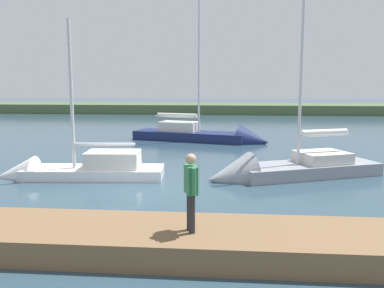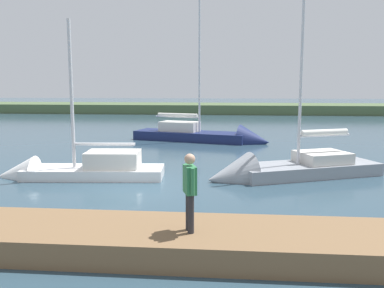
# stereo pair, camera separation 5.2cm
# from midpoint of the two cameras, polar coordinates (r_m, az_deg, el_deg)

# --- Properties ---
(ground_plane) EXTENTS (200.00, 200.00, 0.00)m
(ground_plane) POSITION_cam_midpoint_polar(r_m,az_deg,el_deg) (15.23, -7.41, -6.28)
(ground_plane) COLOR #2D4756
(far_shoreline) EXTENTS (180.00, 8.00, 2.40)m
(far_shoreline) POSITION_cam_midpoint_polar(r_m,az_deg,el_deg) (56.03, 1.92, 4.33)
(far_shoreline) COLOR #4C603D
(far_shoreline) RESTS_ON ground_plane
(dock_pier) EXTENTS (27.89, 2.35, 0.58)m
(dock_pier) POSITION_cam_midpoint_polar(r_m,az_deg,el_deg) (10.11, -14.41, -12.33)
(dock_pier) COLOR brown
(dock_pier) RESTS_ON ground_plane
(sailboat_outer_mooring) EXTENTS (6.97, 2.31, 7.21)m
(sailboat_outer_mooring) POSITION_cam_midpoint_polar(r_m,az_deg,el_deg) (17.72, -16.20, -4.00)
(sailboat_outer_mooring) COLOR white
(sailboat_outer_mooring) RESTS_ON ground_plane
(sailboat_behind_pier) EXTENTS (9.49, 4.61, 11.48)m
(sailboat_behind_pier) POSITION_cam_midpoint_polar(r_m,az_deg,el_deg) (27.79, 2.49, 0.88)
(sailboat_behind_pier) COLOR navy
(sailboat_behind_pier) RESTS_ON ground_plane
(sailboat_far_right) EXTENTS (7.65, 4.71, 8.80)m
(sailboat_far_right) POSITION_cam_midpoint_polar(r_m,az_deg,el_deg) (17.37, 12.06, -3.88)
(sailboat_far_right) COLOR gray
(sailboat_far_right) RESTS_ON ground_plane
(person_on_dock) EXTENTS (0.35, 0.63, 1.74)m
(person_on_dock) POSITION_cam_midpoint_polar(r_m,az_deg,el_deg) (9.02, -0.14, -5.92)
(person_on_dock) COLOR #28282D
(person_on_dock) RESTS_ON dock_pier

